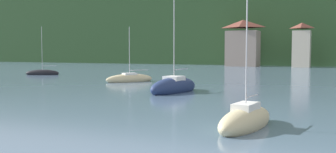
{
  "coord_description": "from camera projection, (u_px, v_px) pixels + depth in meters",
  "views": [
    {
      "loc": [
        8.28,
        23.74,
        3.1
      ],
      "look_at": [
        0.0,
        41.46,
        1.85
      ],
      "focal_mm": 40.79,
      "sensor_mm": 36.0,
      "label": 1
    }
  ],
  "objects": [
    {
      "name": "shore_building_westcentral",
      "position": [
        302.0,
        46.0,
        77.52
      ],
      "size": [
        3.58,
        3.4,
        9.06
      ],
      "color": "#BCB29E",
      "rests_on": "ground_plane"
    },
    {
      "name": "sailboat_mid_10",
      "position": [
        246.0,
        120.0,
        15.6
      ],
      "size": [
        1.94,
        4.67,
        6.25
      ],
      "rotation": [
        0.0,
        0.0,
        4.59
      ],
      "color": "#CCBC8E",
      "rests_on": "ground_plane"
    },
    {
      "name": "wooded_hillside",
      "position": [
        268.0,
        35.0,
        124.1
      ],
      "size": [
        352.0,
        66.75,
        47.77
      ],
      "color": "#264223",
      "rests_on": "ground_plane"
    },
    {
      "name": "sailboat_far_3",
      "position": [
        130.0,
        79.0,
        39.85
      ],
      "size": [
        4.15,
        5.21,
        6.06
      ],
      "rotation": [
        0.0,
        0.0,
        4.13
      ],
      "color": "#CCBC8E",
      "rests_on": "ground_plane"
    },
    {
      "name": "sailboat_far_8",
      "position": [
        174.0,
        87.0,
        29.51
      ],
      "size": [
        2.6,
        5.99,
        9.07
      ],
      "rotation": [
        0.0,
        0.0,
        4.57
      ],
      "color": "navy",
      "rests_on": "ground_plane"
    },
    {
      "name": "shore_building_west",
      "position": [
        243.0,
        44.0,
        83.41
      ],
      "size": [
        7.1,
        5.1,
        10.14
      ],
      "color": "gray",
      "rests_on": "ground_plane"
    },
    {
      "name": "sailboat_far_7",
      "position": [
        42.0,
        73.0,
        51.98
      ],
      "size": [
        4.44,
        3.25,
        6.84
      ],
      "rotation": [
        0.0,
        0.0,
        3.66
      ],
      "color": "black",
      "rests_on": "ground_plane"
    }
  ]
}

